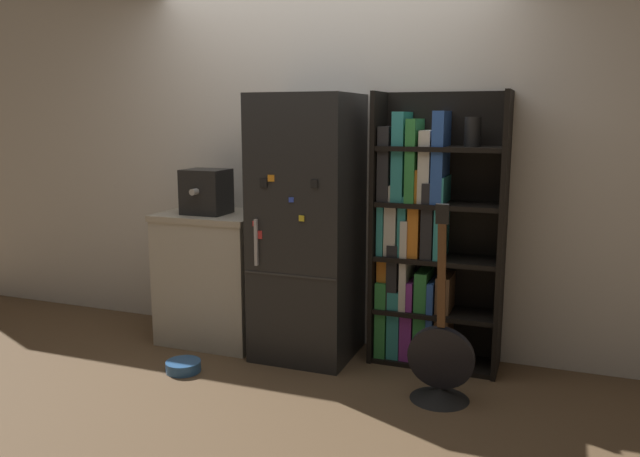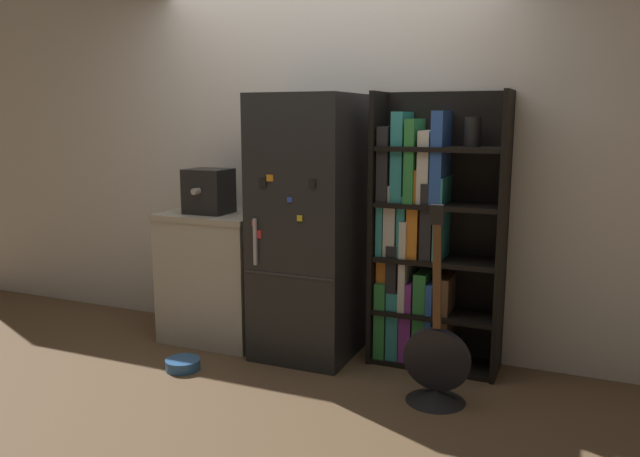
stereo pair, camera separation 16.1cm
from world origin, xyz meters
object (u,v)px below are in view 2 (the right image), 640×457
object	(u,v)px
refrigerator	(308,228)
espresso_machine	(209,191)
pet_bowl	(183,364)
bookshelf	(423,241)
guitar	(436,373)

from	to	relation	value
refrigerator	espresso_machine	bearing A→B (deg)	-177.50
refrigerator	pet_bowl	bearing A→B (deg)	-137.05
refrigerator	espresso_machine	distance (m)	0.78
refrigerator	bookshelf	distance (m)	0.77
pet_bowl	guitar	bearing A→B (deg)	6.51
refrigerator	espresso_machine	world-z (taller)	refrigerator
guitar	pet_bowl	xyz separation A→B (m)	(-1.61, -0.18, -0.13)
refrigerator	pet_bowl	size ratio (longest dim) A/B	7.84
refrigerator	bookshelf	xyz separation A→B (m)	(0.75, 0.16, -0.06)
bookshelf	espresso_machine	bearing A→B (deg)	-172.77
refrigerator	guitar	world-z (taller)	refrigerator
bookshelf	espresso_machine	size ratio (longest dim) A/B	5.61
espresso_machine	bookshelf	bearing A→B (deg)	7.23
bookshelf	espresso_machine	distance (m)	1.54
espresso_machine	pet_bowl	size ratio (longest dim) A/B	1.40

